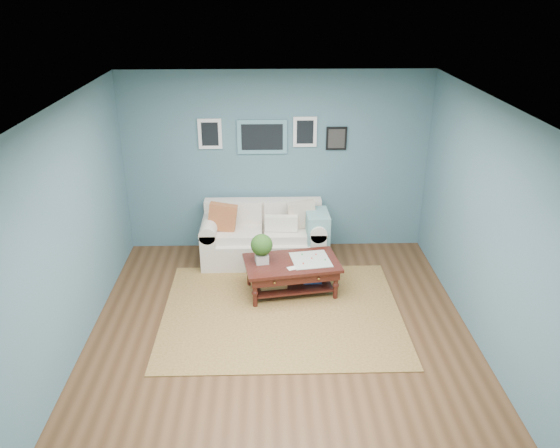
{
  "coord_description": "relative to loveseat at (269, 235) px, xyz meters",
  "views": [
    {
      "loc": [
        -0.15,
        -5.24,
        3.81
      ],
      "look_at": [
        0.02,
        1.0,
        1.02
      ],
      "focal_mm": 35.0,
      "sensor_mm": 36.0,
      "label": 1
    }
  ],
  "objects": [
    {
      "name": "room_shell",
      "position": [
        0.12,
        -1.97,
        0.98
      ],
      "size": [
        5.0,
        5.02,
        2.7
      ],
      "color": "brown",
      "rests_on": "ground"
    },
    {
      "name": "loveseat",
      "position": [
        0.0,
        0.0,
        0.0
      ],
      "size": [
        1.83,
        0.83,
        0.94
      ],
      "color": "beige",
      "rests_on": "ground"
    },
    {
      "name": "area_rug",
      "position": [
        0.15,
        -1.47,
        -0.38
      ],
      "size": [
        2.96,
        2.37,
        0.01
      ],
      "primitive_type": "cube",
      "color": "brown",
      "rests_on": "ground"
    },
    {
      "name": "coffee_table",
      "position": [
        0.23,
        -0.97,
        -0.0
      ],
      "size": [
        1.32,
        0.89,
        0.85
      ],
      "rotation": [
        0.0,
        0.0,
        0.16
      ],
      "color": "black",
      "rests_on": "ground"
    }
  ]
}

